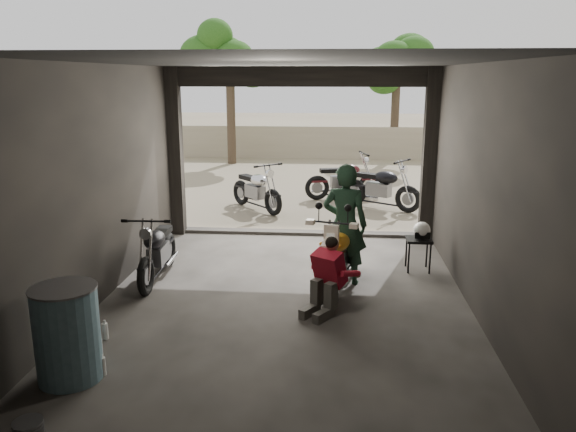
% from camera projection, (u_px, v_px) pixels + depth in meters
% --- Properties ---
extents(ground, '(80.00, 80.00, 0.00)m').
position_uv_depth(ground, '(284.00, 306.00, 7.62)').
color(ground, '#7A6D56').
rests_on(ground, ground).
extents(garage, '(7.00, 7.13, 3.20)m').
position_uv_depth(garage, '(287.00, 205.00, 7.84)').
color(garage, '#2D2B28').
rests_on(garage, ground).
extents(boundary_wall, '(18.00, 0.30, 1.20)m').
position_uv_depth(boundary_wall, '(318.00, 142.00, 21.00)').
color(boundary_wall, gray).
rests_on(boundary_wall, ground).
extents(tree_left, '(2.20, 2.20, 5.60)m').
position_uv_depth(tree_left, '(229.00, 47.00, 18.97)').
color(tree_left, '#382B1E').
rests_on(tree_left, ground).
extents(tree_right, '(2.20, 2.20, 5.00)m').
position_uv_depth(tree_right, '(397.00, 60.00, 20.05)').
color(tree_right, '#382B1E').
rests_on(tree_right, ground).
extents(main_bike, '(1.10, 1.80, 1.12)m').
position_uv_depth(main_bike, '(341.00, 249.00, 8.24)').
color(main_bike, white).
rests_on(main_bike, ground).
extents(left_bike, '(0.71, 1.60, 1.07)m').
position_uv_depth(left_bike, '(157.00, 246.00, 8.47)').
color(left_bike, black).
rests_on(left_bike, ground).
extents(outside_bike_a, '(1.63, 1.71, 1.13)m').
position_uv_depth(outside_bike_a, '(256.00, 186.00, 12.91)').
color(outside_bike_a, black).
rests_on(outside_bike_a, ground).
extents(outside_bike_b, '(1.85, 1.11, 1.17)m').
position_uv_depth(outside_bike_b, '(344.00, 176.00, 14.06)').
color(outside_bike_b, '#441015').
rests_on(outside_bike_b, ground).
extents(outside_bike_c, '(1.87, 1.55, 1.19)m').
position_uv_depth(outside_bike_c, '(381.00, 184.00, 13.04)').
color(outside_bike_c, black).
rests_on(outside_bike_c, ground).
extents(rider, '(0.73, 0.55, 1.82)m').
position_uv_depth(rider, '(345.00, 225.00, 8.25)').
color(rider, '#172F21').
rests_on(rider, ground).
extents(mechanic, '(0.80, 0.85, 0.99)m').
position_uv_depth(mechanic, '(324.00, 279.00, 7.21)').
color(mechanic, red).
rests_on(mechanic, ground).
extents(stool, '(0.39, 0.39, 0.54)m').
position_uv_depth(stool, '(419.00, 243.00, 8.86)').
color(stool, black).
rests_on(stool, ground).
extents(helmet, '(0.31, 0.32, 0.26)m').
position_uv_depth(helmet, '(422.00, 230.00, 8.85)').
color(helmet, white).
rests_on(helmet, stool).
extents(oil_drum, '(0.78, 0.78, 1.00)m').
position_uv_depth(oil_drum, '(67.00, 335.00, 5.66)').
color(oil_drum, slate).
rests_on(oil_drum, ground).
extents(sign_post, '(0.76, 0.08, 2.28)m').
position_uv_depth(sign_post, '(484.00, 155.00, 10.92)').
color(sign_post, black).
rests_on(sign_post, ground).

